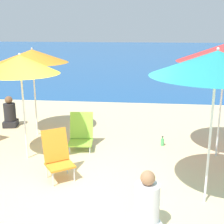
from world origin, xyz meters
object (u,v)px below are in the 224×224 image
beach_umbrella_orange (32,56)px  person_seated_near (10,114)px  beach_chair_lime (81,133)px  person_seated_far (147,208)px  water_bottle (162,142)px  beach_chair_orange (57,154)px  beach_umbrella_teal (217,64)px  beach_umbrella_yellow (20,65)px

beach_umbrella_orange → person_seated_near: bearing=149.5°
beach_chair_lime → person_seated_far: person_seated_far is taller
person_seated_near → water_bottle: size_ratio=3.74×
beach_umbrella_orange → beach_chair_orange: size_ratio=2.45×
beach_umbrella_teal → water_bottle: 3.15m
beach_umbrella_orange → water_bottle: size_ratio=9.60×
beach_umbrella_teal → beach_umbrella_yellow: beach_umbrella_teal is taller
water_bottle → beach_umbrella_yellow: bearing=-160.3°
beach_chair_orange → person_seated_far: person_seated_far is taller
beach_umbrella_teal → person_seated_near: 5.93m
person_seated_near → person_seated_far: bearing=-57.9°
beach_umbrella_teal → person_seated_far: bearing=-138.0°
beach_umbrella_orange → person_seated_far: size_ratio=2.44×
beach_umbrella_orange → beach_chair_orange: (1.15, -2.17, -1.51)m
beach_umbrella_yellow → person_seated_near: size_ratio=2.56×
beach_umbrella_orange → person_seated_near: size_ratio=2.56×
person_seated_near → beach_chair_lime: bearing=-39.9°
beach_umbrella_orange → beach_umbrella_yellow: (0.29, -1.43, -0.02)m
person_seated_far → water_bottle: size_ratio=3.93×
beach_chair_lime → beach_umbrella_yellow: bearing=-150.3°
beach_umbrella_yellow → beach_chair_orange: bearing=-40.5°
person_seated_far → beach_umbrella_orange: bearing=107.7°
beach_umbrella_teal → person_seated_near: size_ratio=2.82×
beach_chair_lime → beach_chair_orange: beach_chair_orange is taller
beach_chair_orange → water_bottle: bearing=6.6°
beach_umbrella_yellow → person_seated_far: 3.61m
beach_umbrella_teal → person_seated_far: 2.17m
beach_umbrella_teal → beach_chair_orange: 3.07m
beach_umbrella_teal → water_bottle: beach_umbrella_teal is taller
beach_chair_orange → water_bottle: size_ratio=3.91×
beach_umbrella_orange → water_bottle: bearing=-7.9°
beach_umbrella_yellow → beach_chair_lime: 2.01m
beach_umbrella_teal → beach_umbrella_yellow: 3.61m
beach_umbrella_yellow → beach_chair_orange: (0.87, -0.74, -1.48)m
beach_umbrella_yellow → beach_chair_lime: bearing=35.3°
beach_chair_orange → beach_chair_lime: bearing=49.7°
beach_umbrella_orange → beach_chair_lime: 2.19m
beach_umbrella_yellow → person_seated_far: (2.46, -2.12, -1.58)m
beach_chair_lime → beach_chair_orange: (-0.13, -1.44, 0.11)m
beach_umbrella_orange → beach_umbrella_teal: (3.64, -2.74, 0.20)m
beach_umbrella_orange → person_seated_far: bearing=-52.3°
beach_umbrella_teal → beach_chair_lime: (-2.36, 2.01, -1.81)m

